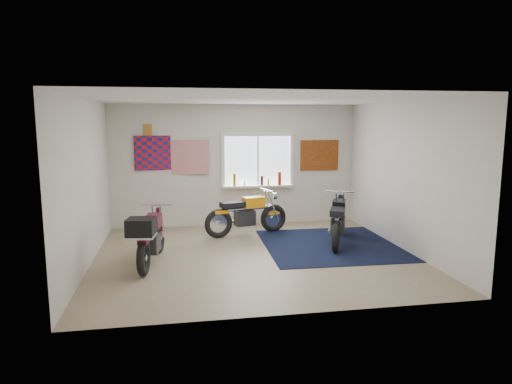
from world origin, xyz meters
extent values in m
plane|color=#9E896B|center=(0.00, 0.00, 0.00)|extent=(5.50, 5.50, 0.00)
plane|color=white|center=(0.00, 0.00, 2.70)|extent=(5.50, 5.50, 0.00)
plane|color=silver|center=(0.00, 2.50, 1.35)|extent=(5.50, 0.00, 5.50)
plane|color=silver|center=(0.00, -2.50, 1.35)|extent=(5.50, 0.00, 5.50)
plane|color=silver|center=(-2.75, 0.00, 1.35)|extent=(0.00, 5.00, 5.00)
plane|color=silver|center=(2.75, 0.00, 1.35)|extent=(0.00, 5.00, 5.00)
cube|color=black|center=(1.54, 0.42, 0.01)|extent=(2.57, 2.67, 0.01)
cube|color=white|center=(0.50, 2.48, 1.45)|extent=(1.50, 0.02, 1.10)
cube|color=white|center=(0.50, 2.47, 2.04)|extent=(1.66, 0.06, 0.08)
cube|color=white|center=(0.50, 2.47, 0.86)|extent=(1.66, 0.06, 0.08)
cube|color=white|center=(-0.29, 2.47, 1.45)|extent=(0.08, 0.06, 1.10)
cube|color=white|center=(1.29, 2.47, 1.45)|extent=(0.08, 0.06, 1.10)
cube|color=white|center=(0.50, 2.47, 1.45)|extent=(0.04, 0.06, 1.10)
cube|color=white|center=(0.50, 2.41, 0.88)|extent=(1.60, 0.16, 0.04)
cylinder|color=#896613|center=(-0.04, 2.40, 1.04)|extent=(0.07, 0.07, 0.28)
cylinder|color=white|center=(0.18, 2.40, 0.96)|extent=(0.06, 0.06, 0.12)
cylinder|color=black|center=(0.58, 2.40, 1.01)|extent=(0.06, 0.06, 0.22)
cylinder|color=orange|center=(0.73, 2.40, 0.97)|extent=(0.05, 0.05, 0.14)
cylinder|color=maroon|center=(0.99, 2.40, 1.05)|extent=(0.09, 0.09, 0.30)
plane|color=red|center=(-1.70, 2.48, 1.65)|extent=(1.00, 0.07, 1.00)
plane|color=red|center=(-1.05, 2.46, 1.55)|extent=(0.90, 0.09, 0.90)
cube|color=#AB7131|center=(-1.90, 2.48, 2.15)|extent=(0.18, 0.02, 0.24)
cube|color=#A54C14|center=(1.95, 2.48, 1.55)|extent=(0.90, 0.03, 0.70)
torus|color=black|center=(0.69, 1.67, 0.29)|extent=(0.60, 0.27, 0.60)
torus|color=black|center=(-0.51, 1.33, 0.29)|extent=(0.60, 0.27, 0.60)
cylinder|color=white|center=(0.69, 1.67, 0.29)|extent=(0.12, 0.11, 0.10)
cylinder|color=white|center=(-0.51, 1.33, 0.29)|extent=(0.12, 0.11, 0.10)
cylinder|color=white|center=(0.09, 1.50, 0.55)|extent=(1.10, 0.38, 0.08)
cube|color=#2C2C2F|center=(0.05, 1.49, 0.36)|extent=(0.45, 0.35, 0.30)
cylinder|color=white|center=(0.01, 1.62, 0.27)|extent=(0.49, 0.19, 0.06)
cube|color=#FF9D0D|center=(0.25, 1.54, 0.68)|extent=(0.49, 0.34, 0.21)
cube|color=black|center=(-0.21, 1.42, 0.66)|extent=(0.54, 0.37, 0.11)
cube|color=#FF9D0D|center=(-0.46, 1.34, 0.53)|extent=(0.30, 0.21, 0.07)
cube|color=#FF9D0D|center=(0.69, 1.67, 0.40)|extent=(0.27, 0.19, 0.04)
cylinder|color=white|center=(0.54, 1.63, 0.91)|extent=(0.18, 0.54, 0.03)
cylinder|color=white|center=(0.71, 1.67, 0.76)|extent=(0.12, 0.16, 0.14)
torus|color=black|center=(1.98, 1.14, 0.28)|extent=(0.34, 0.58, 0.58)
torus|color=black|center=(1.47, -0.04, 0.28)|extent=(0.34, 0.58, 0.58)
cylinder|color=white|center=(1.98, 1.14, 0.28)|extent=(0.12, 0.13, 0.10)
cylinder|color=white|center=(1.47, -0.04, 0.28)|extent=(0.12, 0.13, 0.10)
cylinder|color=white|center=(1.73, 0.55, 0.57)|extent=(0.54, 1.10, 0.08)
cube|color=#2C2C2F|center=(1.71, 0.50, 0.37)|extent=(0.40, 0.48, 0.31)
cylinder|color=white|center=(1.57, 0.56, 0.28)|extent=(0.26, 0.49, 0.06)
cube|color=black|center=(1.79, 0.70, 0.70)|extent=(0.40, 0.52, 0.22)
cube|color=black|center=(1.60, 0.25, 0.68)|extent=(0.44, 0.57, 0.11)
cube|color=black|center=(1.49, 0.00, 0.55)|extent=(0.24, 0.31, 0.07)
cube|color=black|center=(1.98, 1.14, 0.40)|extent=(0.22, 0.29, 0.05)
cylinder|color=white|center=(1.92, 0.99, 0.94)|extent=(0.54, 0.26, 0.03)
cylinder|color=white|center=(1.99, 1.15, 0.79)|extent=(0.17, 0.14, 0.15)
torus|color=black|center=(-1.65, 0.49, 0.28)|extent=(0.20, 0.59, 0.58)
torus|color=black|center=(-1.85, -0.73, 0.28)|extent=(0.20, 0.59, 0.58)
cylinder|color=white|center=(-1.65, 0.49, 0.28)|extent=(0.10, 0.11, 0.10)
cylinder|color=white|center=(-1.85, -0.73, 0.28)|extent=(0.10, 0.11, 0.10)
cylinder|color=white|center=(-1.75, -0.12, 0.55)|extent=(0.25, 1.12, 0.08)
cube|color=#2C2C2F|center=(-1.76, -0.16, 0.35)|extent=(0.31, 0.43, 0.30)
cylinder|color=white|center=(-1.90, -0.14, 0.27)|extent=(0.14, 0.49, 0.06)
cube|color=#420A17|center=(-1.73, 0.04, 0.67)|extent=(0.30, 0.47, 0.21)
cube|color=black|center=(-1.80, -0.42, 0.66)|extent=(0.32, 0.52, 0.11)
cube|color=#420A17|center=(-1.84, -0.69, 0.53)|extent=(0.18, 0.28, 0.07)
cube|color=#420A17|center=(-1.65, 0.49, 0.39)|extent=(0.16, 0.26, 0.04)
cylinder|color=white|center=(-1.68, 0.34, 0.90)|extent=(0.55, 0.12, 0.03)
cylinder|color=white|center=(-1.65, 0.51, 0.76)|extent=(0.15, 0.11, 0.14)
cube|color=black|center=(-1.86, -0.82, 0.78)|extent=(0.45, 0.43, 0.27)
camera|label=1|loc=(-1.33, -7.62, 2.35)|focal=32.00mm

